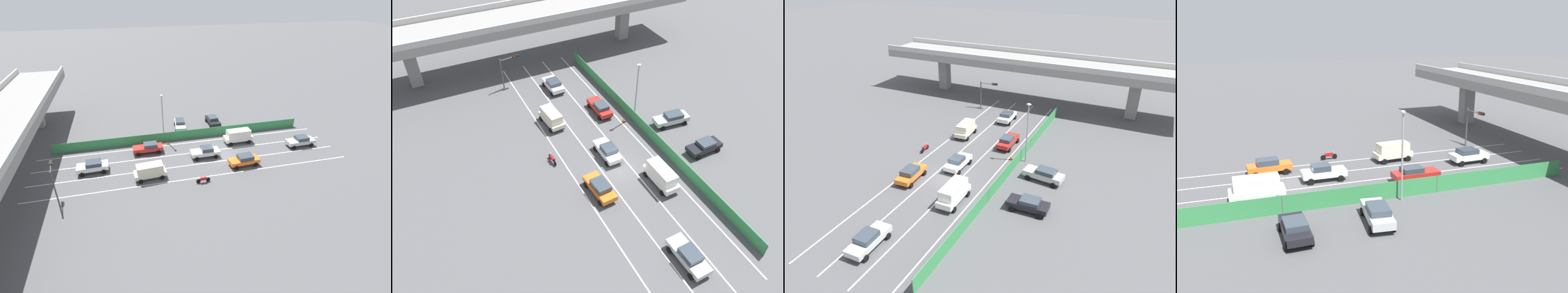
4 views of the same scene
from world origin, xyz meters
The scene contains 20 objects.
ground_plane centered at (0.00, 0.00, 0.00)m, with size 300.00×300.00×0.00m, color #4C4C4F.
lane_line_left_edge centered at (-5.01, 4.87, 0.00)m, with size 0.14×45.73×0.01m, color silver.
lane_line_mid_left centered at (-1.67, 4.87, 0.00)m, with size 0.14×45.73×0.01m, color silver.
lane_line_mid_right centered at (1.67, 4.87, 0.00)m, with size 0.14×45.73×0.01m, color silver.
lane_line_right_edge centered at (5.01, 4.87, 0.00)m, with size 0.14×45.73×0.01m, color silver.
elevated_overpass centered at (0.00, 29.73, 6.81)m, with size 55.58×8.68×8.52m.
green_fence centered at (6.59, 4.87, 0.79)m, with size 0.10×41.83×1.59m.
car_van_cream centered at (-3.39, 11.51, 1.19)m, with size 2.31×4.43×2.08m.
car_sedan_silver centered at (-0.17, -13.31, 0.89)m, with size 2.10×4.69×1.62m.
car_hatchback_white centered at (0.17, 2.70, 0.89)m, with size 2.04×4.36×1.64m.
car_van_white centered at (3.30, -3.81, 1.26)m, with size 2.11×4.73×2.23m.
car_sedan_white centered at (0.06, 19.16, 0.91)m, with size 2.19×4.32×1.62m.
car_sedan_red centered at (3.53, 11.03, 0.88)m, with size 1.94×4.62×1.56m.
car_taxi_orange centered at (-3.45, -2.16, 0.90)m, with size 2.20×4.54×1.62m.
motorcycle centered at (-6.13, 4.75, 0.46)m, with size 0.60×1.95×0.93m.
parked_sedan_dark centered at (11.04, -1.74, 0.86)m, with size 4.37×2.09×1.50m.
parked_wagon_silver centered at (10.74, 4.58, 0.90)m, with size 4.86×2.39×1.60m.
traffic_light centered at (-5.34, 22.94, 3.45)m, with size 3.01×0.69×4.83m.
street_lamp centered at (7.22, 8.07, 4.78)m, with size 0.60×0.36×7.99m.
traffic_cone centered at (5.31, 7.67, 0.26)m, with size 0.47×0.47×0.57m.
Camera 2 is at (-17.62, -27.61, 31.98)m, focal length 36.25 mm.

